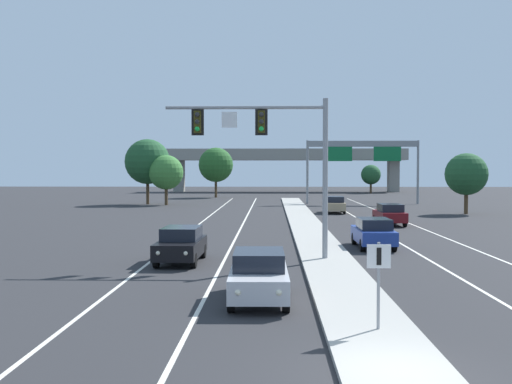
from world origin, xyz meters
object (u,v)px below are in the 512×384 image
at_px(tree_far_right_b, 466,174).
at_px(tree_far_left_b, 166,172).
at_px(car_receding_blue, 373,232).
at_px(tree_far_right_c, 371,175).
at_px(car_oncoming_silver, 259,275).
at_px(car_receding_tan, 334,204).
at_px(median_sign_post, 379,273).
at_px(car_oncoming_black, 181,244).
at_px(highway_sign_gantry, 363,152).
at_px(tree_far_left_a, 147,162).
at_px(overhead_signal_mast, 274,143).
at_px(tree_far_left_c, 216,165).
at_px(car_receding_darkred, 390,214).

distance_m(tree_far_right_b, tree_far_left_b, 32.76).
height_order(car_receding_blue, tree_far_right_c, tree_far_right_c).
xyz_separation_m(car_oncoming_silver, car_receding_tan, (6.31, 39.10, 0.00)).
distance_m(median_sign_post, car_receding_tan, 43.17).
height_order(car_oncoming_black, tree_far_left_b, tree_far_left_b).
distance_m(highway_sign_gantry, tree_far_left_a, 25.29).
bearing_deg(car_receding_blue, tree_far_right_b, 63.24).
height_order(car_receding_tan, tree_far_left_a, tree_far_left_a).
xyz_separation_m(highway_sign_gantry, tree_far_left_b, (-22.80, -2.88, -2.43)).
relative_size(overhead_signal_mast, car_receding_tan, 1.62).
height_order(tree_far_right_c, tree_far_left_a, tree_far_left_a).
relative_size(car_oncoming_black, tree_far_right_c, 0.94).
distance_m(median_sign_post, car_receding_blue, 17.53).
relative_size(overhead_signal_mast, tree_far_left_c, 1.02).
bearing_deg(tree_far_right_c, car_oncoming_black, -104.94).
distance_m(overhead_signal_mast, car_oncoming_silver, 9.66).
distance_m(median_sign_post, tree_far_right_b, 44.86).
height_order(car_oncoming_silver, tree_far_left_c, tree_far_left_c).
bearing_deg(tree_far_left_a, tree_far_left_c, 69.42).
relative_size(median_sign_post, car_receding_darkred, 0.49).
xyz_separation_m(tree_far_right_c, tree_far_left_b, (-28.77, -34.42, 0.60)).
distance_m(car_receding_tan, tree_far_right_c, 48.03).
bearing_deg(car_receding_tan, car_receding_blue, -91.17).
xyz_separation_m(car_receding_tan, tree_far_left_b, (-17.98, 12.32, 2.91)).
xyz_separation_m(median_sign_post, car_receding_tan, (3.21, 43.04, -0.77)).
height_order(tree_far_left_c, tree_far_left_b, tree_far_left_c).
bearing_deg(car_receding_blue, car_receding_darkred, 75.84).
bearing_deg(car_oncoming_silver, tree_far_left_b, 102.78).
bearing_deg(tree_far_right_b, highway_sign_gantry, 114.04).
relative_size(car_oncoming_silver, car_receding_blue, 1.00).
relative_size(car_oncoming_black, car_receding_blue, 1.01).
bearing_deg(car_oncoming_silver, car_oncoming_black, 114.40).
bearing_deg(tree_far_right_c, overhead_signal_mast, -102.13).
height_order(overhead_signal_mast, car_oncoming_black, overhead_signal_mast).
height_order(tree_far_right_c, tree_far_right_b, tree_far_right_b).
distance_m(overhead_signal_mast, car_receding_blue, 8.48).
height_order(tree_far_left_c, tree_far_left_a, tree_far_left_a).
bearing_deg(tree_far_left_b, car_receding_tan, -34.43).
height_order(car_oncoming_black, car_receding_darkred, same).
bearing_deg(car_receding_blue, tree_far_left_a, 116.69).
bearing_deg(car_receding_blue, tree_far_right_c, 81.12).
xyz_separation_m(tree_far_left_a, tree_far_left_b, (2.42, -1.46, -1.24)).
bearing_deg(tree_far_left_b, median_sign_post, -75.07).
xyz_separation_m(car_oncoming_silver, tree_far_left_b, (-11.66, 51.42, 2.91)).
height_order(car_oncoming_silver, highway_sign_gantry, highway_sign_gantry).
bearing_deg(tree_far_left_c, tree_far_left_a, -110.58).
height_order(car_oncoming_silver, car_receding_darkred, same).
distance_m(car_receding_blue, car_receding_darkred, 13.78).
relative_size(highway_sign_gantry, tree_far_right_b, 2.37).
xyz_separation_m(car_oncoming_silver, tree_far_right_c, (17.11, 85.84, 2.31)).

